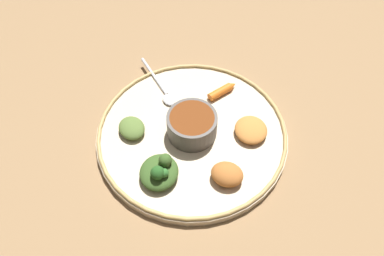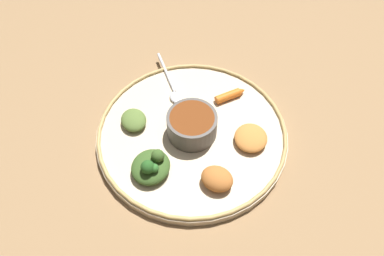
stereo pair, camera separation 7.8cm
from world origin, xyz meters
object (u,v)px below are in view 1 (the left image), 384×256
at_px(spoon, 163,88).
at_px(carrot_near_spoon, 222,91).
at_px(greens_pile, 159,171).
at_px(center_bowl, 192,124).

relative_size(spoon, carrot_near_spoon, 2.23).
bearing_deg(spoon, greens_pile, -29.73).
xyz_separation_m(center_bowl, spoon, (-0.13, 0.00, -0.02)).
relative_size(spoon, greens_pile, 1.52).
distance_m(center_bowl, carrot_near_spoon, 0.13).
bearing_deg(greens_pile, center_bowl, 118.52).
distance_m(greens_pile, carrot_near_spoon, 0.24).
height_order(spoon, greens_pile, greens_pile).
relative_size(center_bowl, carrot_near_spoon, 1.39).
distance_m(spoon, greens_pile, 0.22).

